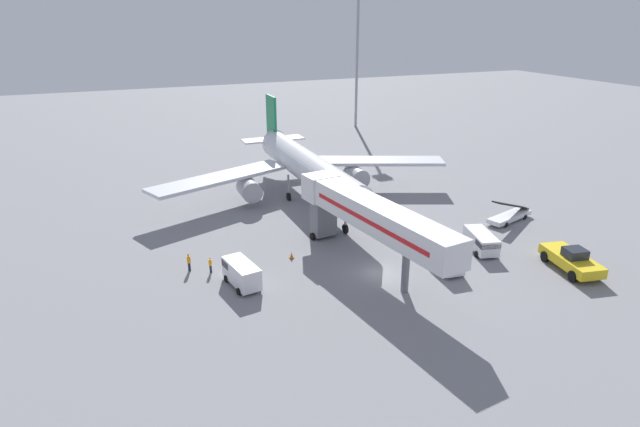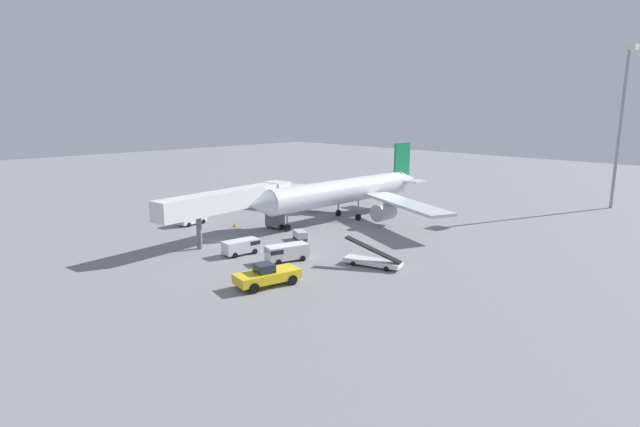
# 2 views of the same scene
# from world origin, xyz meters

# --- Properties ---
(ground_plane) EXTENTS (300.00, 300.00, 0.00)m
(ground_plane) POSITION_xyz_m (0.00, 0.00, 0.00)
(ground_plane) COLOR gray
(airplane_at_gate) EXTENTS (42.48, 39.17, 12.07)m
(airplane_at_gate) POSITION_xyz_m (1.28, 23.76, 4.63)
(airplane_at_gate) COLOR silver
(airplane_at_gate) RESTS_ON ground
(jet_bridge) EXTENTS (6.22, 23.25, 7.28)m
(jet_bridge) POSITION_xyz_m (-0.61, 2.37, 5.53)
(jet_bridge) COLOR silver
(jet_bridge) RESTS_ON ground
(pushback_tug) EXTENTS (4.04, 7.34, 2.45)m
(pushback_tug) POSITION_xyz_m (17.81, -6.67, 1.13)
(pushback_tug) COLOR yellow
(pushback_tug) RESTS_ON ground
(belt_loader_truck) EXTENTS (7.21, 3.81, 3.29)m
(belt_loader_truck) POSITION_xyz_m (21.43, 6.38, 0.77)
(belt_loader_truck) COLOR white
(belt_loader_truck) RESTS_ON ground
(service_van_far_right) EXTENTS (2.60, 4.82, 1.87)m
(service_van_far_right) POSITION_xyz_m (6.26, -1.56, 1.08)
(service_van_far_right) COLOR silver
(service_van_far_right) RESTS_ON ground
(service_van_outer_left) EXTENTS (2.80, 5.02, 2.32)m
(service_van_outer_left) POSITION_xyz_m (-13.29, 2.93, 1.32)
(service_van_outer_left) COLOR white
(service_van_outer_left) RESTS_ON ground
(service_van_far_center) EXTENTS (3.45, 5.58, 2.03)m
(service_van_far_center) POSITION_xyz_m (12.51, 0.51, 1.17)
(service_van_far_center) COLOR white
(service_van_far_center) RESTS_ON ground
(baggage_cart_rear_right) EXTENTS (3.06, 2.37, 1.32)m
(baggage_cart_rear_right) POSITION_xyz_m (6.25, 8.58, 0.74)
(baggage_cart_rear_right) COLOR #38383D
(baggage_cart_rear_right) RESTS_ON ground
(ground_crew_worker_foreground) EXTENTS (0.34, 0.34, 1.64)m
(ground_crew_worker_foreground) POSITION_xyz_m (-15.43, 6.61, 0.87)
(ground_crew_worker_foreground) COLOR #1E2333
(ground_crew_worker_foreground) RESTS_ON ground
(ground_crew_worker_midground) EXTENTS (0.41, 0.41, 1.88)m
(ground_crew_worker_midground) POSITION_xyz_m (-17.32, 7.78, 0.99)
(ground_crew_worker_midground) COLOR #1E2333
(ground_crew_worker_midground) RESTS_ON ground
(safety_cone_alpha) EXTENTS (0.47, 0.47, 0.72)m
(safety_cone_alpha) POSITION_xyz_m (-6.96, 6.58, 0.35)
(safety_cone_alpha) COLOR black
(safety_cone_alpha) RESTS_ON ground
(apron_light_mast) EXTENTS (2.40, 2.40, 29.41)m
(apron_light_mast) POSITION_xyz_m (29.76, 66.09, 19.98)
(apron_light_mast) COLOR #93969B
(apron_light_mast) RESTS_ON ground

